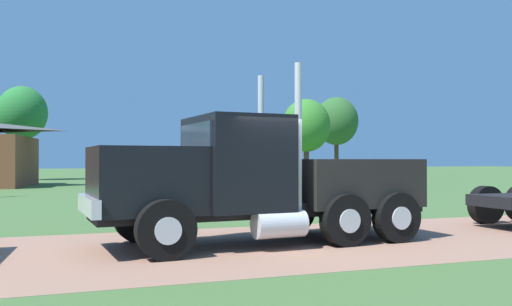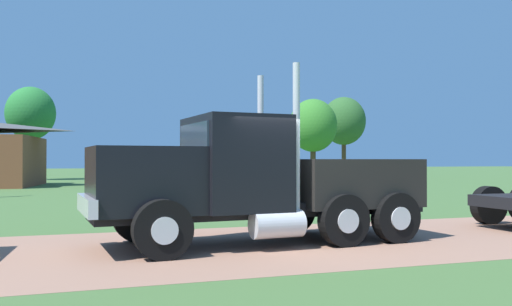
# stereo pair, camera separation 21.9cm
# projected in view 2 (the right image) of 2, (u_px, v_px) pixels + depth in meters

# --- Properties ---
(ground_plane) EXTENTS (200.00, 200.00, 0.00)m
(ground_plane) POSITION_uv_depth(u_px,v_px,m) (281.00, 244.00, 10.98)
(ground_plane) COLOR #446733
(dirt_track) EXTENTS (120.00, 5.69, 0.01)m
(dirt_track) POSITION_uv_depth(u_px,v_px,m) (281.00, 244.00, 10.98)
(dirt_track) COLOR #9C6F59
(dirt_track) RESTS_ON ground_plane
(truck_foreground_white) EXTENTS (7.19, 2.95, 3.60)m
(truck_foreground_white) POSITION_uv_depth(u_px,v_px,m) (256.00, 183.00, 11.07)
(truck_foreground_white) COLOR black
(truck_foreground_white) RESTS_ON ground_plane
(tree_mid) EXTENTS (4.04, 4.04, 7.83)m
(tree_mid) POSITION_uv_depth(u_px,v_px,m) (31.00, 114.00, 45.29)
(tree_mid) COLOR #513823
(tree_mid) RESTS_ON ground_plane
(tree_right) EXTENTS (3.91, 3.91, 6.64)m
(tree_right) POSITION_uv_depth(u_px,v_px,m) (313.00, 126.00, 43.77)
(tree_right) COLOR #513823
(tree_right) RESTS_ON ground_plane
(tree_far_right) EXTENTS (4.36, 4.36, 7.97)m
(tree_far_right) POSITION_uv_depth(u_px,v_px,m) (344.00, 121.00, 53.95)
(tree_far_right) COLOR #513823
(tree_far_right) RESTS_ON ground_plane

